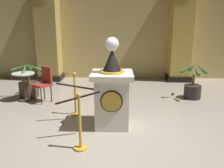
# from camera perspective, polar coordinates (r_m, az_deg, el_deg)

# --- Properties ---
(ground_plane) EXTENTS (11.67, 11.67, 0.00)m
(ground_plane) POSITION_cam_1_polar(r_m,az_deg,el_deg) (4.69, -0.62, -11.92)
(ground_plane) COLOR #9E9384
(back_wall) EXTENTS (11.67, 0.16, 3.78)m
(back_wall) POSITION_cam_1_polar(r_m,az_deg,el_deg) (9.16, 0.54, 13.24)
(back_wall) COLOR tan
(back_wall) RESTS_ON ground_plane
(pedestal_clock) EXTENTS (0.83, 0.83, 1.84)m
(pedestal_clock) POSITION_cam_1_polar(r_m,az_deg,el_deg) (4.79, -0.00, -2.20)
(pedestal_clock) COLOR silver
(pedestal_clock) RESTS_ON ground_plane
(stanchion_near) EXTENTS (0.24, 0.24, 1.02)m
(stanchion_near) POSITION_cam_1_polar(r_m,az_deg,el_deg) (5.55, -8.88, -3.86)
(stanchion_near) COLOR gold
(stanchion_near) RESTS_ON ground_plane
(stanchion_far) EXTENTS (0.24, 0.24, 1.00)m
(stanchion_far) POSITION_cam_1_polar(r_m,az_deg,el_deg) (4.06, -7.74, -11.02)
(stanchion_far) COLOR gold
(stanchion_far) RESTS_ON ground_plane
(velvet_rope) EXTENTS (0.98, 1.00, 0.22)m
(velvet_rope) POSITION_cam_1_polar(r_m,az_deg,el_deg) (4.66, -8.60, -1.87)
(velvet_rope) COLOR black
(column_left) EXTENTS (0.93, 0.93, 3.63)m
(column_left) POSITION_cam_1_polar(r_m,az_deg,el_deg) (9.15, -15.19, 12.19)
(column_left) COLOR black
(column_left) RESTS_ON ground_plane
(column_right) EXTENTS (0.88, 0.88, 3.63)m
(column_right) POSITION_cam_1_polar(r_m,az_deg,el_deg) (9.06, 16.33, 12.10)
(column_right) COLOR black
(column_right) RESTS_ON ground_plane
(potted_palm_left) EXTENTS (0.87, 0.84, 1.04)m
(potted_palm_left) POSITION_cam_1_polar(r_m,az_deg,el_deg) (7.25, -19.56, -0.68)
(potted_palm_left) COLOR #4C3828
(potted_palm_left) RESTS_ON ground_plane
(potted_palm_right) EXTENTS (0.83, 0.84, 1.02)m
(potted_palm_right) POSITION_cam_1_polar(r_m,az_deg,el_deg) (7.09, 19.00, -0.90)
(potted_palm_right) COLOR #2D2823
(potted_palm_right) RESTS_ON ground_plane
(cafe_table) EXTENTS (0.60, 0.60, 0.77)m
(cafe_table) POSITION_cam_1_polar(r_m,az_deg,el_deg) (6.92, -20.57, 0.25)
(cafe_table) COLOR #332D28
(cafe_table) RESTS_ON ground_plane
(cafe_chair_red) EXTENTS (0.56, 0.56, 0.96)m
(cafe_chair_red) POSITION_cam_1_polar(r_m,az_deg,el_deg) (6.62, -16.13, 0.68)
(cafe_chair_red) COLOR black
(cafe_chair_red) RESTS_ON ground_plane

